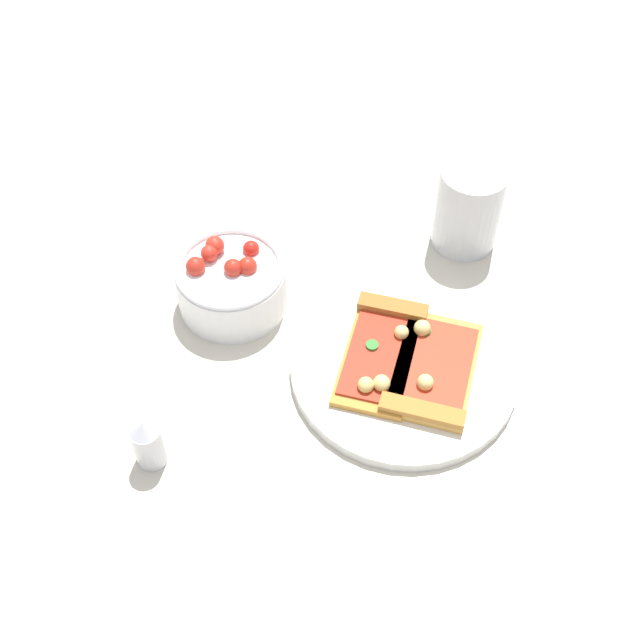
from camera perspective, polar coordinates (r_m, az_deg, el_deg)
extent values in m
plane|color=beige|center=(0.94, 6.52, -1.56)|extent=(2.40, 2.40, 0.00)
cylinder|color=silver|center=(0.91, 5.87, -3.30)|extent=(0.25, 0.25, 0.01)
cube|color=gold|center=(0.90, 4.16, -2.53)|extent=(0.09, 0.15, 0.01)
cube|color=#A36B2D|center=(0.94, 5.01, 0.72)|extent=(0.08, 0.03, 0.02)
cube|color=#B22D19|center=(0.90, 4.18, -2.32)|extent=(0.08, 0.13, 0.00)
sphere|color=#EAD172|center=(0.87, 3.17, -4.47)|extent=(0.02, 0.02, 0.02)
sphere|color=#F2D87F|center=(0.87, 4.26, -4.35)|extent=(0.02, 0.02, 0.02)
cylinder|color=#388433|center=(0.90, 3.60, -1.74)|extent=(0.01, 0.01, 0.00)
sphere|color=#F2D87F|center=(0.91, 5.63, -0.84)|extent=(0.02, 0.02, 0.02)
cube|color=gold|center=(0.90, 7.77, -3.31)|extent=(0.10, 0.15, 0.01)
cube|color=#B77A33|center=(0.86, 7.02, -6.34)|extent=(0.09, 0.03, 0.02)
cube|color=red|center=(0.89, 7.81, -3.11)|extent=(0.09, 0.13, 0.00)
cylinder|color=#2D722D|center=(0.91, 7.12, -0.89)|extent=(0.01, 0.01, 0.00)
sphere|color=#F2D87F|center=(0.91, 7.00, -0.65)|extent=(0.02, 0.02, 0.02)
sphere|color=#F2D87F|center=(0.87, 7.25, -4.27)|extent=(0.02, 0.02, 0.02)
cylinder|color=white|center=(0.95, -6.07, 2.35)|extent=(0.13, 0.13, 0.06)
torus|color=white|center=(0.93, -6.23, 3.61)|extent=(0.12, 0.12, 0.01)
sphere|color=red|center=(0.93, -6.00, 3.60)|extent=(0.02, 0.02, 0.02)
sphere|color=red|center=(0.93, -5.00, 3.72)|extent=(0.02, 0.02, 0.02)
sphere|color=red|center=(0.95, -7.16, 5.23)|extent=(0.02, 0.02, 0.02)
sphere|color=red|center=(0.95, -4.76, 4.91)|extent=(0.02, 0.02, 0.02)
sphere|color=red|center=(0.94, -7.62, 4.58)|extent=(0.02, 0.02, 0.02)
sphere|color=red|center=(0.93, -8.55, 3.67)|extent=(0.02, 0.02, 0.02)
cylinder|color=silver|center=(1.02, 10.16, 7.65)|extent=(0.08, 0.08, 0.11)
cylinder|color=black|center=(1.02, 10.13, 7.47)|extent=(0.07, 0.07, 0.10)
cylinder|color=silver|center=(0.85, -11.69, -8.37)|extent=(0.03, 0.03, 0.05)
cone|color=silver|center=(0.82, -12.06, -7.19)|extent=(0.03, 0.03, 0.01)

